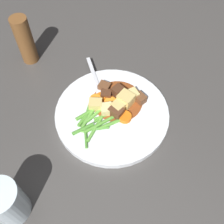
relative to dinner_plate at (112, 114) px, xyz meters
The scene contains 33 objects.
ground_plane 0.01m from the dinner_plate, ahead, with size 3.00×3.00×0.00m, color #423F3D.
dinner_plate is the anchor object (origin of this frame).
stew_sauce 0.04m from the dinner_plate, 16.18° to the left, with size 0.13×0.13×0.00m, color brown.
carrot_slice_0 0.04m from the dinner_plate, 82.09° to the right, with size 0.03×0.03×0.01m, color orange.
carrot_slice_1 0.05m from the dinner_plate, 73.92° to the left, with size 0.03×0.03×0.01m, color orange.
carrot_slice_2 0.03m from the dinner_plate, 46.86° to the left, with size 0.03×0.03×0.01m, color orange.
carrot_slice_3 0.06m from the dinner_plate, 92.78° to the left, with size 0.03×0.03×0.01m, color orange.
potato_chunk_0 0.03m from the dinner_plate, 30.60° to the right, with size 0.03×0.03×0.03m, color #DBBC6B.
potato_chunk_1 0.05m from the dinner_plate, 12.96° to the right, with size 0.04×0.03×0.03m, color #DBBC6B.
potato_chunk_2 0.02m from the dinner_plate, 128.22° to the left, with size 0.03×0.03×0.02m, color #EAD68C.
potato_chunk_3 0.05m from the dinner_plate, 109.49° to the left, with size 0.03×0.03×0.02m, color #DBBC6B.
potato_chunk_4 0.07m from the dinner_plate, 10.95° to the right, with size 0.04×0.03×0.03m, color #E5CC7A.
meat_chunk_0 0.08m from the dinner_plate, 53.94° to the left, with size 0.02×0.03×0.02m, color brown.
meat_chunk_1 0.03m from the dinner_plate, 85.47° to the right, with size 0.03×0.03×0.03m, color #56331E.
meat_chunk_2 0.08m from the dinner_plate, 25.47° to the right, with size 0.02×0.03×0.02m, color brown.
meat_chunk_3 0.06m from the dinner_plate, 24.02° to the left, with size 0.03×0.02×0.03m, color #4C2B19.
meat_chunk_4 0.05m from the dinner_plate, 56.43° to the left, with size 0.03×0.02×0.02m, color #4C2B19.
green_bean_0 0.07m from the dinner_plate, 144.50° to the left, with size 0.01×0.01×0.08m, color #599E38.
green_bean_1 0.04m from the dinner_plate, 133.57° to the left, with size 0.01×0.01×0.07m, color #66AD42.
green_bean_2 0.04m from the dinner_plate, 143.18° to the right, with size 0.01×0.01×0.07m, color #599E38.
green_bean_3 0.07m from the dinner_plate, behind, with size 0.01×0.01×0.07m, color #66AD42.
green_bean_4 0.06m from the dinner_plate, 146.17° to the left, with size 0.01×0.01×0.07m, color #66AD42.
green_bean_5 0.02m from the dinner_plate, 149.38° to the left, with size 0.01×0.01×0.07m, color #599E38.
green_bean_6 0.07m from the dinner_plate, 144.74° to the left, with size 0.01×0.01×0.05m, color #599E38.
green_bean_7 0.07m from the dinner_plate, 137.30° to the left, with size 0.01×0.01×0.05m, color #599E38.
green_bean_8 0.05m from the dinner_plate, behind, with size 0.01×0.01×0.08m, color #599E38.
green_bean_9 0.07m from the dinner_plate, behind, with size 0.01×0.01×0.07m, color #4C8E33.
green_bean_10 0.02m from the dinner_plate, 163.21° to the right, with size 0.01×0.01×0.08m, color #599E38.
green_bean_11 0.10m from the dinner_plate, behind, with size 0.01×0.01×0.05m, color #4C8E33.
green_bean_12 0.09m from the dinner_plate, 165.24° to the left, with size 0.01×0.01×0.06m, color #4C8E33.
fork 0.10m from the dinner_plate, 62.58° to the left, with size 0.11×0.15×0.00m.
water_glass 0.31m from the dinner_plate, behind, with size 0.07×0.07×0.10m, color silver.
pepper_mill 0.32m from the dinner_plate, 88.97° to the left, with size 0.05×0.05×0.14m, color brown.
Camera 1 is at (-0.29, -0.23, 0.58)m, focal length 43.39 mm.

